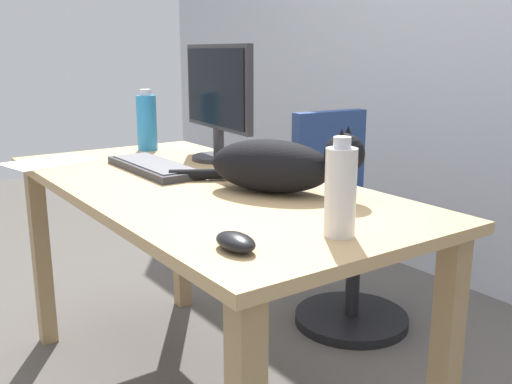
# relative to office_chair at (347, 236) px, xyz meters

# --- Properties ---
(back_wall) EXTENTS (6.00, 0.04, 2.60)m
(back_wall) POSITION_rel_office_chair_xyz_m (0.18, 0.75, 0.92)
(back_wall) COLOR silver
(back_wall) RESTS_ON ground_plane
(desk) EXTENTS (1.54, 0.73, 0.75)m
(desk) POSITION_rel_office_chair_xyz_m (0.18, -0.81, 0.27)
(desk) COLOR tan
(desk) RESTS_ON ground_plane
(office_chair) EXTENTS (0.48, 0.48, 0.89)m
(office_chair) POSITION_rel_office_chair_xyz_m (0.00, 0.00, 0.00)
(office_chair) COLOR black
(office_chair) RESTS_ON ground_plane
(monitor) EXTENTS (0.48, 0.20, 0.41)m
(monitor) POSITION_rel_office_chair_xyz_m (-0.12, -0.56, 0.60)
(monitor) COLOR #333338
(monitor) RESTS_ON desk
(keyboard) EXTENTS (0.44, 0.15, 0.03)m
(keyboard) POSITION_rel_office_chair_xyz_m (-0.07, -0.84, 0.38)
(keyboard) COLOR #333338
(keyboard) RESTS_ON desk
(cat) EXTENTS (0.54, 0.35, 0.20)m
(cat) POSITION_rel_office_chair_xyz_m (0.42, -0.69, 0.45)
(cat) COLOR black
(cat) RESTS_ON desk
(computer_mouse) EXTENTS (0.11, 0.06, 0.04)m
(computer_mouse) POSITION_rel_office_chair_xyz_m (0.76, -1.06, 0.39)
(computer_mouse) COLOR black
(computer_mouse) RESTS_ON desk
(paper_sheet) EXTENTS (0.27, 0.33, 0.00)m
(paper_sheet) POSITION_rel_office_chair_xyz_m (-0.42, -1.09, 0.37)
(paper_sheet) COLOR white
(paper_sheet) RESTS_ON desk
(water_bottle) EXTENTS (0.08, 0.08, 0.24)m
(water_bottle) POSITION_rel_office_chair_xyz_m (-0.46, -0.68, 0.48)
(water_bottle) COLOR #2D8CD1
(water_bottle) RESTS_ON desk
(spray_bottle) EXTENTS (0.07, 0.07, 0.22)m
(spray_bottle) POSITION_rel_office_chair_xyz_m (0.81, -0.82, 0.47)
(spray_bottle) COLOR silver
(spray_bottle) RESTS_ON desk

